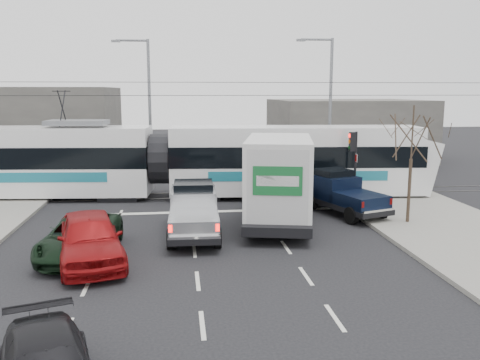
{
  "coord_description": "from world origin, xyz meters",
  "views": [
    {
      "loc": [
        -2.2,
        -17.82,
        5.74
      ],
      "look_at": [
        0.52,
        4.43,
        1.8
      ],
      "focal_mm": 38.0,
      "sensor_mm": 36.0,
      "label": 1
    }
  ],
  "objects": [
    {
      "name": "green_car",
      "position": [
        -5.68,
        -0.03,
        0.69
      ],
      "size": [
        2.56,
        5.07,
        1.38
      ],
      "primitive_type": "imported",
      "rotation": [
        0.0,
        0.0,
        -0.06
      ],
      "color": "black",
      "rests_on": "ground"
    },
    {
      "name": "sidewalk_right",
      "position": [
        9.0,
        0.0,
        0.07
      ],
      "size": [
        6.0,
        60.0,
        0.15
      ],
      "primitive_type": "cube",
      "color": "gray",
      "rests_on": "ground"
    },
    {
      "name": "traffic_signal",
      "position": [
        6.47,
        6.5,
        2.74
      ],
      "size": [
        0.44,
        0.44,
        3.6
      ],
      "color": "black",
      "rests_on": "ground"
    },
    {
      "name": "street_lamp_near",
      "position": [
        7.31,
        14.0,
        5.11
      ],
      "size": [
        2.38,
        0.25,
        9.0
      ],
      "color": "slate",
      "rests_on": "ground"
    },
    {
      "name": "building_left",
      "position": [
        -14.0,
        22.0,
        3.0
      ],
      "size": [
        14.0,
        10.0,
        6.0
      ],
      "primitive_type": "cube",
      "color": "#65615C",
      "rests_on": "ground"
    },
    {
      "name": "building_right",
      "position": [
        12.0,
        24.0,
        2.5
      ],
      "size": [
        12.0,
        10.0,
        5.0
      ],
      "primitive_type": "cube",
      "color": "#65615C",
      "rests_on": "ground"
    },
    {
      "name": "catenary",
      "position": [
        0.0,
        10.0,
        3.88
      ],
      "size": [
        60.0,
        0.2,
        7.0
      ],
      "color": "black",
      "rests_on": "ground"
    },
    {
      "name": "navy_pickup",
      "position": [
        5.4,
        4.95,
        1.0
      ],
      "size": [
        3.21,
        5.1,
        2.02
      ],
      "rotation": [
        0.0,
        0.0,
        0.33
      ],
      "color": "black",
      "rests_on": "ground"
    },
    {
      "name": "red_car",
      "position": [
        -5.23,
        -0.88,
        0.86
      ],
      "size": [
        3.14,
        5.39,
        1.72
      ],
      "primitive_type": "imported",
      "rotation": [
        0.0,
        0.0,
        0.23
      ],
      "color": "maroon",
      "rests_on": "ground"
    },
    {
      "name": "box_truck",
      "position": [
        2.1,
        3.49,
        1.88
      ],
      "size": [
        4.18,
        8.01,
        3.82
      ],
      "rotation": [
        0.0,
        0.0,
        -0.21
      ],
      "color": "black",
      "rests_on": "ground"
    },
    {
      "name": "bare_tree",
      "position": [
        7.6,
        2.5,
        3.79
      ],
      "size": [
        2.4,
        2.4,
        5.0
      ],
      "color": "#47382B",
      "rests_on": "ground"
    },
    {
      "name": "ground",
      "position": [
        0.0,
        0.0,
        0.0
      ],
      "size": [
        120.0,
        120.0,
        0.0
      ],
      "primitive_type": "plane",
      "color": "black",
      "rests_on": "ground"
    },
    {
      "name": "silver_pickup",
      "position": [
        -1.63,
        2.39,
        0.99
      ],
      "size": [
        2.11,
        5.56,
        2.0
      ],
      "rotation": [
        0.0,
        0.0,
        -0.03
      ],
      "color": "black",
      "rests_on": "ground"
    },
    {
      "name": "rails",
      "position": [
        0.0,
        10.0,
        0.01
      ],
      "size": [
        60.0,
        1.6,
        0.03
      ],
      "primitive_type": "cube",
      "color": "#33302D",
      "rests_on": "ground"
    },
    {
      "name": "street_lamp_far",
      "position": [
        -4.19,
        16.0,
        5.11
      ],
      "size": [
        2.38,
        0.25,
        9.0
      ],
      "color": "slate",
      "rests_on": "ground"
    },
    {
      "name": "tram",
      "position": [
        -3.22,
        9.7,
        2.03
      ],
      "size": [
        28.2,
        5.35,
        5.73
      ],
      "rotation": [
        0.0,
        0.0,
        -0.09
      ],
      "color": "white",
      "rests_on": "ground"
    }
  ]
}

